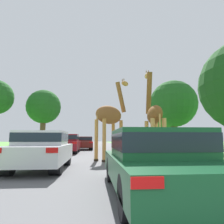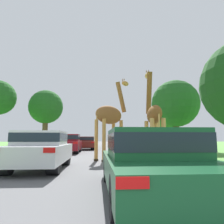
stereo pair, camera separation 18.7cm
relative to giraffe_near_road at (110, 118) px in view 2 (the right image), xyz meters
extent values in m
cube|color=#5B5B5E|center=(-0.10, 18.73, -2.29)|extent=(7.64, 120.00, 0.00)
cylinder|color=#B77F3D|center=(0.22, 0.59, -1.21)|extent=(0.19, 0.19, 2.16)
cylinder|color=#2D2319|center=(0.22, 0.59, -2.23)|extent=(0.24, 0.24, 0.11)
cylinder|color=#B77F3D|center=(0.61, 0.13, -1.21)|extent=(0.19, 0.19, 2.16)
cylinder|color=#2D2319|center=(0.61, 0.13, -2.23)|extent=(0.24, 0.24, 0.11)
cylinder|color=#B77F3D|center=(-0.75, -0.25, -1.21)|extent=(0.19, 0.19, 2.16)
cylinder|color=#2D2319|center=(-0.75, -0.25, -2.23)|extent=(0.24, 0.24, 0.11)
cylinder|color=#B77F3D|center=(-0.36, -0.70, -1.21)|extent=(0.19, 0.19, 2.16)
cylinder|color=#2D2319|center=(-0.36, -0.70, -2.23)|extent=(0.24, 0.24, 0.11)
ellipsoid|color=brown|center=(-0.07, -0.06, 0.15)|extent=(1.85, 1.73, 1.00)
cylinder|color=brown|center=(0.67, 0.57, 1.28)|extent=(0.76, 0.71, 1.79)
ellipsoid|color=#B77F3D|center=(0.96, 0.82, 2.18)|extent=(0.58, 0.55, 0.30)
cylinder|color=#B77F3D|center=(-0.73, -0.63, -0.45)|extent=(0.07, 0.07, 1.19)
cone|color=brown|center=(0.79, 0.77, 2.41)|extent=(0.07, 0.07, 0.16)
cone|color=brown|center=(0.88, 0.67, 2.41)|extent=(0.07, 0.07, 0.16)
cylinder|color=tan|center=(1.80, -0.81, -1.27)|extent=(0.20, 0.20, 2.04)
cylinder|color=#2D2319|center=(1.80, -0.81, -2.23)|extent=(0.26, 0.26, 0.12)
cylinder|color=tan|center=(2.30, -0.85, -1.27)|extent=(0.20, 0.20, 2.04)
cylinder|color=#2D2319|center=(2.30, -0.85, -2.23)|extent=(0.26, 0.26, 0.12)
cylinder|color=tan|center=(1.69, -2.27, -1.27)|extent=(0.20, 0.20, 2.04)
cylinder|color=#2D2319|center=(1.69, -2.27, -2.23)|extent=(0.26, 0.26, 0.12)
cylinder|color=tan|center=(2.19, -2.31, -1.27)|extent=(0.20, 0.20, 2.04)
cylinder|color=#2D2319|center=(2.19, -2.31, -2.23)|extent=(0.26, 0.26, 0.12)
ellipsoid|color=brown|center=(1.99, -1.56, -0.01)|extent=(0.75, 2.14, 0.87)
cylinder|color=brown|center=(2.08, -0.43, 1.31)|extent=(0.34, 0.97, 2.25)
ellipsoid|color=tan|center=(2.12, 0.04, 2.44)|extent=(0.28, 0.58, 0.30)
cylinder|color=tan|center=(1.92, -2.55, -0.57)|extent=(0.07, 0.07, 1.12)
cone|color=brown|center=(2.04, -0.13, 2.67)|extent=(0.07, 0.07, 0.16)
cone|color=brown|center=(2.17, -0.14, 2.67)|extent=(0.07, 0.07, 0.16)
cube|color=#144C28|center=(0.45, -6.58, -1.76)|extent=(1.92, 4.33, 0.50)
cube|color=#144C28|center=(0.45, -6.58, -1.23)|extent=(1.73, 1.95, 0.56)
cube|color=#19232D|center=(0.45, -6.58, -1.20)|extent=(1.75, 1.97, 0.34)
cube|color=red|center=(-0.34, -8.75, -1.59)|extent=(0.35, 0.03, 0.12)
cylinder|color=black|center=(-0.32, -5.28, -1.97)|extent=(0.38, 0.65, 0.65)
cylinder|color=black|center=(1.21, -5.28, -1.97)|extent=(0.38, 0.65, 0.65)
cylinder|color=black|center=(-0.32, -7.87, -1.97)|extent=(0.38, 0.65, 0.65)
cube|color=black|center=(-2.27, 16.47, -1.73)|extent=(1.85, 4.67, 0.57)
cube|color=black|center=(-2.27, 16.47, -1.19)|extent=(1.67, 2.10, 0.51)
cube|color=#19232D|center=(-2.27, 16.47, -1.16)|extent=(1.69, 2.12, 0.30)
cube|color=red|center=(-3.03, 14.12, -1.53)|extent=(0.33, 0.03, 0.14)
cube|color=red|center=(-1.51, 14.12, -1.53)|extent=(0.33, 0.03, 0.14)
cylinder|color=black|center=(-3.01, 17.87, -1.97)|extent=(0.37, 0.64, 0.64)
cylinder|color=black|center=(-1.53, 17.87, -1.97)|extent=(0.37, 0.64, 0.64)
cylinder|color=black|center=(-3.01, 15.07, -1.97)|extent=(0.37, 0.64, 0.64)
cylinder|color=black|center=(-1.53, 15.07, -1.97)|extent=(0.37, 0.64, 0.64)
cube|color=silver|center=(1.87, 3.35, -1.70)|extent=(1.92, 4.79, 0.68)
cube|color=silver|center=(1.87, 3.35, -1.10)|extent=(1.73, 2.16, 0.51)
cube|color=#19232D|center=(1.87, 3.35, -1.08)|extent=(1.75, 2.18, 0.30)
cube|color=red|center=(1.08, 0.94, -1.46)|extent=(0.35, 0.03, 0.16)
cube|color=red|center=(2.66, 0.94, -1.46)|extent=(0.35, 0.03, 0.16)
cylinder|color=black|center=(1.10, 4.79, -1.99)|extent=(0.38, 0.60, 0.60)
cylinder|color=black|center=(2.64, 4.79, -1.99)|extent=(0.38, 0.60, 0.60)
cylinder|color=black|center=(1.10, 1.91, -1.99)|extent=(0.38, 0.60, 0.60)
cylinder|color=black|center=(2.64, 1.91, -1.99)|extent=(0.38, 0.60, 0.60)
cube|color=#561914|center=(-1.93, 10.88, -1.70)|extent=(1.96, 3.98, 0.58)
cube|color=#561914|center=(-1.93, 10.88, -1.16)|extent=(1.77, 1.79, 0.49)
cube|color=#19232D|center=(-1.93, 10.88, -1.14)|extent=(1.79, 1.81, 0.29)
cube|color=red|center=(-2.74, 8.88, -1.49)|extent=(0.35, 0.03, 0.14)
cube|color=red|center=(-1.12, 8.88, -1.49)|extent=(0.35, 0.03, 0.14)
cylinder|color=black|center=(-2.72, 12.07, -1.94)|extent=(0.39, 0.70, 0.70)
cylinder|color=black|center=(-1.14, 12.07, -1.94)|extent=(0.39, 0.70, 0.70)
cylinder|color=black|center=(-2.72, 9.69, -1.94)|extent=(0.39, 0.70, 0.70)
cylinder|color=black|center=(-1.14, 9.69, -1.94)|extent=(0.39, 0.70, 0.70)
cube|color=maroon|center=(-3.01, 5.83, -1.68)|extent=(1.85, 3.95, 0.70)
cube|color=maroon|center=(-3.01, 5.83, -1.05)|extent=(1.67, 1.78, 0.55)
cube|color=#19232D|center=(-3.01, 5.83, -1.03)|extent=(1.69, 1.79, 0.33)
cube|color=red|center=(-3.77, 3.84, -1.43)|extent=(0.33, 0.03, 0.17)
cube|color=red|center=(-2.25, 3.84, -1.43)|extent=(0.33, 0.03, 0.17)
cylinder|color=black|center=(-3.75, 7.01, -1.98)|extent=(0.37, 0.61, 0.61)
cylinder|color=black|center=(-2.27, 7.01, -1.98)|extent=(0.37, 0.61, 0.61)
cylinder|color=black|center=(-3.75, 4.64, -1.98)|extent=(0.37, 0.61, 0.61)
cylinder|color=black|center=(-2.27, 4.64, -1.98)|extent=(0.37, 0.61, 0.61)
cube|color=silver|center=(-2.83, -2.97, -1.69)|extent=(1.88, 3.91, 0.62)
cube|color=silver|center=(-2.83, -2.97, -1.12)|extent=(1.69, 1.76, 0.52)
cube|color=#19232D|center=(-2.83, -2.97, -1.09)|extent=(1.71, 1.78, 0.31)
cube|color=red|center=(-2.06, -4.94, -1.47)|extent=(0.34, 0.03, 0.15)
cylinder|color=black|center=(-3.58, -1.80, -1.95)|extent=(0.38, 0.68, 0.68)
cylinder|color=black|center=(-2.08, -1.80, -1.95)|extent=(0.38, 0.68, 0.68)
cylinder|color=black|center=(-3.58, -4.15, -1.95)|extent=(0.38, 0.68, 0.68)
cylinder|color=black|center=(-2.08, -4.15, -1.95)|extent=(0.38, 0.68, 0.68)
cylinder|color=brown|center=(-7.02, 13.92, -0.08)|extent=(0.64, 0.64, 4.42)
sphere|color=#1E561E|center=(-7.02, 13.92, 2.75)|extent=(4.11, 4.11, 4.11)
cylinder|color=brown|center=(10.24, 20.65, -0.24)|extent=(0.59, 0.59, 4.10)
sphere|color=#286623|center=(10.24, 20.65, 2.50)|extent=(4.59, 4.59, 4.59)
cylinder|color=brown|center=(7.45, 9.26, -0.25)|extent=(0.64, 0.64, 4.08)
sphere|color=#1E561E|center=(7.45, 9.26, 2.53)|extent=(4.92, 4.92, 4.92)
camera|label=1|loc=(-0.89, -10.81, -1.14)|focal=32.00mm
camera|label=2|loc=(-0.70, -10.83, -1.14)|focal=32.00mm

